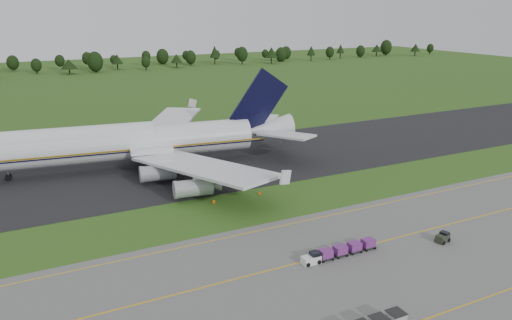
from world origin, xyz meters
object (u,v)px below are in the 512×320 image
baggage_train (339,251)px  edge_markers (237,198)px  aircraft (127,142)px  utility_cart (443,238)px

baggage_train → edge_markers: bearing=97.5°
aircraft → edge_markers: bearing=-63.7°
baggage_train → aircraft: bearing=107.5°
utility_cart → edge_markers: size_ratio=0.25×
utility_cart → edge_markers: (-20.61, 30.64, -0.38)m
baggage_train → edge_markers: size_ratio=1.24×
aircraft → utility_cart: 68.24m
baggage_train → edge_markers: (-3.61, 27.25, -0.59)m
aircraft → utility_cart: bearing=-59.6°
edge_markers → baggage_train: bearing=-82.5°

